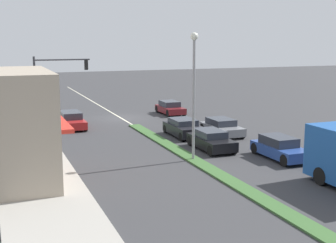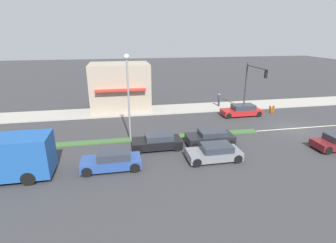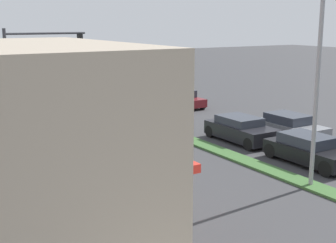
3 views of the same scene
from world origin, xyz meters
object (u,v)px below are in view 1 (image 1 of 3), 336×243
Objects in this scene: warning_aframe_sign at (59,115)px; hatchback_red at (71,120)px; suv_grey at (222,127)px; sedan_dark at (184,128)px; street_lamp at (194,80)px; coupe_blue at (280,148)px; pedestrian at (19,121)px; sedan_maroon at (170,108)px; suv_black at (211,140)px; traffic_signal_main at (53,79)px.

hatchback_red reaches higher than warning_aframe_sign.
suv_grey reaches higher than warning_aframe_sign.
suv_grey is at bearing 166.58° from sedan_dark.
street_lamp is 1.86× the size of sedan_dark.
warning_aframe_sign is 0.21× the size of coupe_blue.
sedan_maroon is at bearing -161.21° from pedestrian.
coupe_blue is at bearing 90.00° from sedan_maroon.
pedestrian is 0.36× the size of hatchback_red.
coupe_blue is at bearing 108.95° from sedan_dark.
suv_black is at bearing 54.14° from suv_grey.
suv_black is 4.57m from coupe_blue.
sedan_maroon reaches higher than suv_grey.
suv_black is (-7.20, 10.86, -0.01)m from hatchback_red.
coupe_blue is at bearing 127.77° from suv_black.
pedestrian reaches higher than hatchback_red.
sedan_dark reaches higher than suv_black.
hatchback_red reaches higher than sedan_maroon.
sedan_dark is 0.97× the size of coupe_blue.
pedestrian is 14.90m from sedan_maroon.
street_lamp is at bearing 43.49° from suv_black.
pedestrian reaches higher than warning_aframe_sign.
street_lamp is 8.80× the size of warning_aframe_sign.
suv_grey is 0.99× the size of suv_black.
hatchback_red is 10.64m from sedan_maroon.
hatchback_red is (-1.12, 1.54, -3.28)m from traffic_signal_main.
suv_grey is at bearing -125.86° from suv_black.
traffic_signal_main reaches higher than warning_aframe_sign.
pedestrian is at bearing 18.79° from sedan_maroon.
traffic_signal_main is at bearing -55.22° from coupe_blue.
pedestrian reaches higher than coupe_blue.
hatchback_red is 1.10× the size of coupe_blue.
warning_aframe_sign is 0.21× the size of suv_black.
sedan_maroon is at bearing -100.93° from suv_black.
pedestrian is 0.42× the size of sedan_maroon.
street_lamp reaches higher than pedestrian.
sedan_dark is at bearing 136.63° from traffic_signal_main.
traffic_signal_main is 4.36m from warning_aframe_sign.
hatchback_red reaches higher than sedan_dark.
suv_grey is at bearing 142.51° from traffic_signal_main.
warning_aframe_sign is at bearing -124.99° from pedestrian.
sedan_maroon is (-10.43, 0.45, 0.18)m from warning_aframe_sign.
sedan_dark is (-7.20, 6.32, 0.00)m from hatchback_red.
sedan_dark is at bearing -108.36° from street_lamp.
warning_aframe_sign is at bearing -46.72° from suv_grey.
suv_black is at bearing -136.51° from street_lamp.
coupe_blue is at bearing 124.78° from traffic_signal_main.
pedestrian reaches higher than suv_black.
traffic_signal_main reaches higher than suv_grey.
traffic_signal_main is 11.91m from sedan_dark.
hatchback_red is 1.16× the size of sedan_maroon.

